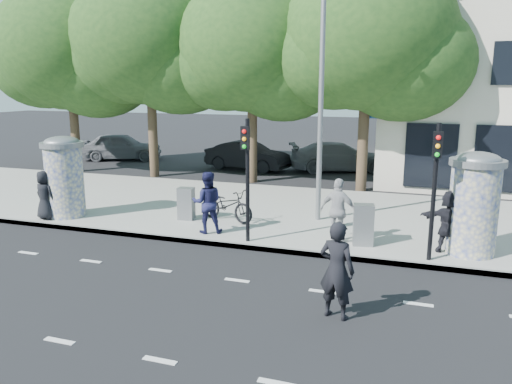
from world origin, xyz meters
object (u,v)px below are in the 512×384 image
(ad_column_left, at_px, (64,175))
(street_lamp, at_px, (321,72))
(man_road, at_px, (337,270))
(cabinet_left, at_px, (186,204))
(ped_e, at_px, (338,211))
(bicycle, at_px, (227,205))
(traffic_pole_far, at_px, (435,178))
(ped_a, at_px, (45,195))
(car_left, at_px, (121,146))
(car_right, at_px, (339,157))
(ped_c, at_px, (207,202))
(traffic_pole_near, at_px, (247,168))
(ped_f, at_px, (450,222))
(cabinet_right, at_px, (363,225))
(car_mid, at_px, (248,156))
(ad_column_right, at_px, (474,201))

(ad_column_left, distance_m, street_lamp, 8.90)
(man_road, xyz_separation_m, cabinet_left, (-5.70, 5.07, -0.30))
(ped_e, bearing_deg, bicycle, -3.38)
(cabinet_left, bearing_deg, man_road, -47.60)
(traffic_pole_far, distance_m, bicycle, 6.57)
(ped_a, bearing_deg, man_road, 172.65)
(ad_column_left, bearing_deg, traffic_pole_far, -3.55)
(street_lamp, height_order, ped_e, street_lamp)
(car_left, height_order, car_right, car_left)
(ped_a, bearing_deg, bicycle, -150.93)
(street_lamp, bearing_deg, ped_c, -139.51)
(traffic_pole_near, xyz_separation_m, bicycle, (-1.32, 1.81, -1.56))
(car_left, bearing_deg, street_lamp, -146.66)
(ped_c, height_order, car_right, ped_c)
(ped_a, xyz_separation_m, cabinet_left, (4.33, 1.41, -0.28))
(man_road, bearing_deg, car_right, -67.43)
(ped_f, relative_size, bicycle, 0.84)
(cabinet_right, height_order, car_right, car_right)
(man_road, relative_size, car_mid, 0.43)
(traffic_pole_near, distance_m, street_lamp, 4.07)
(street_lamp, height_order, ped_c, street_lamp)
(ped_f, bearing_deg, ped_c, 14.39)
(ad_column_right, xyz_separation_m, car_left, (-18.32, 11.99, -0.74))
(ped_f, bearing_deg, car_right, -57.03)
(traffic_pole_near, xyz_separation_m, car_left, (-12.52, 12.90, -1.43))
(ad_column_right, height_order, man_road, ad_column_right)
(man_road, xyz_separation_m, bicycle, (-4.39, 5.32, -0.29))
(ped_c, bearing_deg, cabinet_left, -64.42)
(ped_a, height_order, car_mid, ped_a)
(ped_c, height_order, car_left, ped_c)
(cabinet_left, xyz_separation_m, car_right, (3.04, 11.59, 0.07))
(street_lamp, distance_m, bicycle, 5.04)
(ped_a, xyz_separation_m, car_mid, (2.72, 11.88, -0.21))
(ad_column_left, relative_size, traffic_pole_far, 0.78)
(cabinet_right, height_order, car_mid, car_mid)
(ad_column_right, distance_m, cabinet_right, 2.84)
(car_right, bearing_deg, ad_column_right, -177.18)
(bicycle, bearing_deg, car_mid, 32.78)
(ad_column_right, xyz_separation_m, traffic_pole_near, (-5.80, -0.91, 0.69))
(ad_column_left, bearing_deg, man_road, -23.54)
(ped_e, height_order, cabinet_left, ped_e)
(ad_column_left, height_order, ad_column_right, same)
(traffic_pole_near, xyz_separation_m, cabinet_left, (-2.64, 1.56, -1.56))
(street_lamp, relative_size, cabinet_left, 7.67)
(ped_c, relative_size, cabinet_left, 1.75)
(ped_a, distance_m, cabinet_right, 10.07)
(ped_c, bearing_deg, traffic_pole_far, 153.23)
(traffic_pole_near, xyz_separation_m, ped_f, (5.25, 0.78, -1.25))
(ad_column_right, bearing_deg, man_road, -121.80)
(ad_column_left, xyz_separation_m, car_mid, (2.36, 11.33, -0.80))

